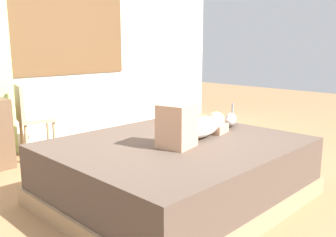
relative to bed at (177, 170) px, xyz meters
name	(u,v)px	position (x,y,z in m)	size (l,w,h in m)	color
ground_plane	(174,195)	(0.02, 0.06, -0.25)	(16.00, 16.00, 0.00)	olive
back_wall_with_window	(37,32)	(0.04, 2.43, 1.20)	(6.40, 0.14, 2.90)	silver
bed	(177,170)	(0.00, 0.00, 0.00)	(2.01, 1.70, 0.51)	#997A56
person_lying	(194,126)	(0.15, -0.06, 0.37)	(0.94, 0.43, 0.34)	silver
cat	(231,120)	(0.78, 0.01, 0.32)	(0.32, 0.23, 0.21)	gray
chair_by_desk	(30,116)	(-0.35, 1.95, 0.26)	(0.46, 0.46, 0.86)	tan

